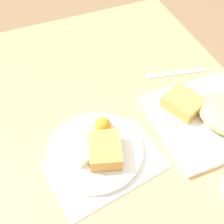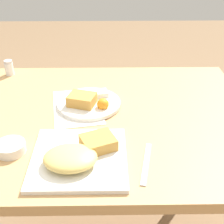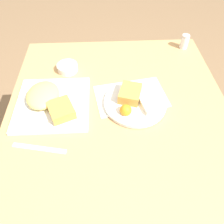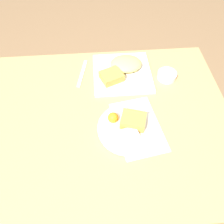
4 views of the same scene
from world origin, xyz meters
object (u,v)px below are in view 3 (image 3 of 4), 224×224
(sauce_ramekin, at_px, (67,67))
(salt_shaker, at_px, (184,42))
(plate_square_near, at_px, (50,101))
(plate_oval_far, at_px, (134,101))
(butter_knife, at_px, (39,148))

(sauce_ramekin, distance_m, salt_shaker, 0.59)
(plate_square_near, distance_m, sauce_ramekin, 0.22)
(plate_oval_far, xyz_separation_m, sauce_ramekin, (-0.22, -0.27, -0.00))
(sauce_ramekin, height_order, salt_shaker, salt_shaker)
(salt_shaker, bearing_deg, sauce_ramekin, -74.96)
(plate_oval_far, distance_m, butter_knife, 0.38)
(salt_shaker, bearing_deg, butter_knife, -48.39)
(sauce_ramekin, height_order, butter_knife, sauce_ramekin)
(plate_square_near, xyz_separation_m, butter_knife, (0.20, -0.01, -0.02))
(plate_square_near, relative_size, salt_shaker, 4.02)
(plate_square_near, height_order, butter_knife, plate_square_near)
(salt_shaker, height_order, butter_knife, salt_shaker)
(plate_oval_far, bearing_deg, sauce_ramekin, -129.24)
(sauce_ramekin, bearing_deg, butter_knife, -8.61)
(plate_square_near, xyz_separation_m, sauce_ramekin, (-0.21, 0.05, -0.00))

